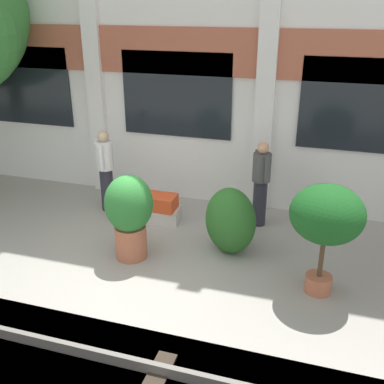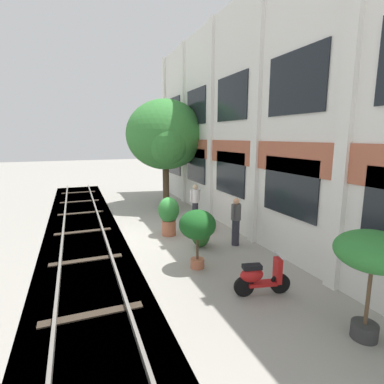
{
  "view_description": "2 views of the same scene",
  "coord_description": "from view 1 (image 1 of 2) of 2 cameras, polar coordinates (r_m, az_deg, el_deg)",
  "views": [
    {
      "loc": [
        2.96,
        -5.87,
        4.01
      ],
      "look_at": [
        0.87,
        0.97,
        0.95
      ],
      "focal_mm": 42.0,
      "sensor_mm": 36.0,
      "label": 1
    },
    {
      "loc": [
        10.54,
        -3.06,
        3.7
      ],
      "look_at": [
        -0.32,
        1.22,
        1.53
      ],
      "focal_mm": 28.0,
      "sensor_mm": 36.0,
      "label": 2
    }
  ],
  "objects": [
    {
      "name": "resident_watching_tracks",
      "position": [
        8.49,
        8.74,
        1.33
      ],
      "size": [
        0.34,
        0.46,
        1.66
      ],
      "rotation": [
        0.0,
        0.0,
        -2.55
      ],
      "color": "#282833",
      "rests_on": "ground"
    },
    {
      "name": "potted_plant_terracotta_small",
      "position": [
        6.53,
        16.74,
        -3.1
      ],
      "size": [
        1.04,
        1.04,
        1.69
      ],
      "color": "#B76647",
      "rests_on": "ground"
    },
    {
      "name": "potted_plant_square_trough",
      "position": [
        8.84,
        -4.96,
        -2.03
      ],
      "size": [
        1.07,
        0.61,
        0.54
      ],
      "color": "beige",
      "rests_on": "ground"
    },
    {
      "name": "potted_plant_ribbed_drum",
      "position": [
        7.38,
        -7.97,
        -2.5
      ],
      "size": [
        0.79,
        0.79,
        1.47
      ],
      "color": "#B76647",
      "rests_on": "ground"
    },
    {
      "name": "topiary_hedge",
      "position": [
        7.6,
        4.9,
        -3.67
      ],
      "size": [
        1.11,
        1.0,
        1.17
      ],
      "primitive_type": "ellipsoid",
      "rotation": [
        0.0,
        0.0,
        2.75
      ],
      "color": "#286023",
      "rests_on": "ground"
    },
    {
      "name": "resident_by_doorway",
      "position": [
        9.18,
        -10.93,
        2.96
      ],
      "size": [
        0.34,
        0.52,
        1.68
      ],
      "rotation": [
        0.0,
        0.0,
        -2.96
      ],
      "color": "#282833",
      "rests_on": "ground"
    },
    {
      "name": "ground_plane",
      "position": [
        7.7,
        -8.42,
        -8.48
      ],
      "size": [
        80.0,
        80.0,
        0.0
      ],
      "primitive_type": "plane",
      "color": "#9E998E"
    }
  ]
}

